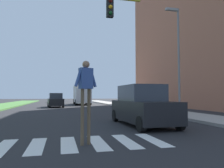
{
  "coord_description": "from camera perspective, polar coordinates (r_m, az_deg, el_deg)",
  "views": [
    {
      "loc": [
        -0.25,
        0.49,
        1.45
      ],
      "look_at": [
        3.53,
        16.22,
        2.32
      ],
      "focal_mm": 34.52,
      "sensor_mm": 36.0,
      "label": 1
    }
  ],
  "objects": [
    {
      "name": "sedan_distant",
      "position": [
        37.7,
        -8.51,
        -4.08
      ],
      "size": [
        1.97,
        4.48,
        1.64
      ],
      "color": "gray",
      "rests_on": "ground_plane"
    },
    {
      "name": "suv_crossing",
      "position": [
        10.77,
        7.99,
        -5.8
      ],
      "size": [
        2.08,
        4.65,
        1.97
      ],
      "color": "black",
      "rests_on": "ground_plane"
    },
    {
      "name": "crosswalk",
      "position": [
        6.79,
        -11.48,
        -15.29
      ],
      "size": [
        5.85,
        2.2,
        0.01
      ],
      "color": "silver",
      "rests_on": "ground_plane"
    },
    {
      "name": "sidewalk_right",
      "position": [
        28.86,
        3.87,
        -5.79
      ],
      "size": [
        3.0,
        64.0,
        0.15
      ],
      "primitive_type": "cube",
      "color": "#9E9991",
      "rests_on": "ground_plane"
    },
    {
      "name": "street_lamp_right",
      "position": [
        16.05,
        16.95,
        8.37
      ],
      "size": [
        1.02,
        0.24,
        7.5
      ],
      "color": "slate",
      "rests_on": "sidewalk_right"
    },
    {
      "name": "truck_box_delivery",
      "position": [
        34.58,
        -7.99,
        -2.73
      ],
      "size": [
        2.4,
        6.2,
        3.1
      ],
      "color": "silver",
      "rests_on": "ground_plane"
    },
    {
      "name": "sedan_midblock",
      "position": [
        27.81,
        -14.75,
        -4.3
      ],
      "size": [
        2.15,
        4.32,
        1.75
      ],
      "color": "black",
      "rests_on": "ground_plane"
    },
    {
      "name": "ground_plane",
      "position": [
        29.55,
        -13.09,
        -5.8
      ],
      "size": [
        140.0,
        140.0,
        0.0
      ],
      "primitive_type": "plane",
      "color": "#262628"
    },
    {
      "name": "apartment_block_right",
      "position": [
        30.17,
        27.03,
        16.35
      ],
      "size": [
        10.05,
        32.86,
        22.62
      ],
      "primitive_type": "cube",
      "color": "#A36047",
      "rests_on": "ground_plane"
    },
    {
      "name": "pedestrian_performer",
      "position": [
        6.46,
        -6.95,
        -1.16
      ],
      "size": [
        0.72,
        0.36,
        2.49
      ],
      "color": "brown",
      "rests_on": "ground_plane"
    },
    {
      "name": "sedan_far_horizon",
      "position": [
        48.2,
        -14.61,
        -3.75
      ],
      "size": [
        1.84,
        4.4,
        1.72
      ],
      "color": "silver",
      "rests_on": "ground_plane"
    }
  ]
}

